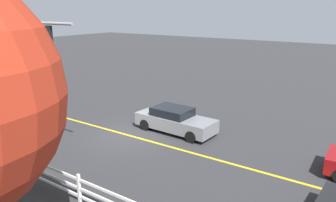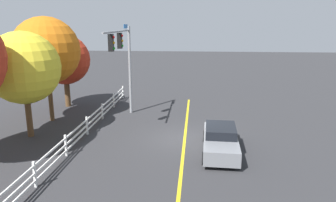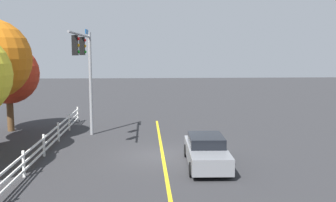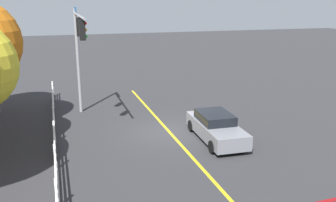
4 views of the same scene
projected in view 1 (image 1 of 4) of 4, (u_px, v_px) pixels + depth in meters
ground_plane at (128, 135)px, 18.47m from camera, size 120.00×120.00×0.00m
lane_center_stripe at (190, 152)px, 16.27m from camera, size 28.00×0.16×0.01m
signal_assembly at (10, 56)px, 15.63m from camera, size 6.71×0.38×6.64m
car_1 at (175, 120)px, 18.84m from camera, size 4.70×1.99×1.40m
white_rail_fence at (79, 188)px, 11.87m from camera, size 26.10×0.10×1.15m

